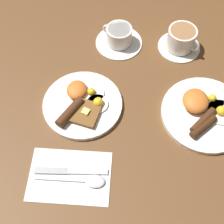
% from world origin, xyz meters
% --- Properties ---
extents(ground_plane, '(3.00, 3.00, 0.00)m').
position_xyz_m(ground_plane, '(0.00, 0.00, 0.00)').
color(ground_plane, brown).
extents(breakfast_plate_near, '(0.23, 0.23, 0.05)m').
position_xyz_m(breakfast_plate_near, '(0.00, 0.00, 0.01)').
color(breakfast_plate_near, white).
rests_on(breakfast_plate_near, ground_plane).
extents(breakfast_plate_far, '(0.25, 0.25, 0.05)m').
position_xyz_m(breakfast_plate_far, '(-0.01, 0.35, 0.01)').
color(breakfast_plate_far, white).
rests_on(breakfast_plate_far, ground_plane).
extents(teacup_near, '(0.16, 0.16, 0.07)m').
position_xyz_m(teacup_near, '(-0.26, 0.08, 0.03)').
color(teacup_near, white).
rests_on(teacup_near, ground_plane).
extents(teacup_far, '(0.14, 0.14, 0.08)m').
position_xyz_m(teacup_far, '(-0.26, 0.29, 0.04)').
color(teacup_far, white).
rests_on(teacup_far, ground_plane).
extents(napkin, '(0.16, 0.22, 0.01)m').
position_xyz_m(napkin, '(0.22, 0.00, 0.00)').
color(napkin, white).
rests_on(napkin, ground_plane).
extents(knife, '(0.03, 0.19, 0.01)m').
position_xyz_m(knife, '(0.21, -0.01, 0.01)').
color(knife, silver).
rests_on(knife, napkin).
extents(spoon, '(0.04, 0.18, 0.01)m').
position_xyz_m(spoon, '(0.23, 0.05, 0.01)').
color(spoon, silver).
rests_on(spoon, napkin).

